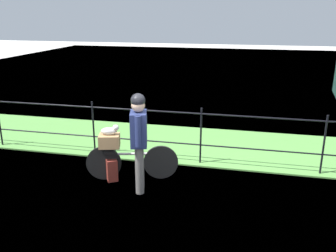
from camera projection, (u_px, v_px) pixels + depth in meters
ground_plane at (183, 210)px, 5.52m from camera, size 60.00×60.00×0.00m
grass_strip at (206, 145)px, 8.16m from camera, size 27.00×2.40×0.03m
harbor_water at (230, 81)px, 15.86m from camera, size 30.00×30.00×0.00m
iron_fence at (201, 132)px, 6.99m from camera, size 18.04×0.04×1.16m
bicycle_main at (131, 162)px, 6.46m from camera, size 1.60×0.47×0.63m
wooden_crate at (109, 141)px, 6.33m from camera, size 0.42×0.38×0.23m
terrier_dog at (110, 130)px, 6.27m from camera, size 0.32×0.21×0.18m
cyclist_person at (139, 134)px, 5.84m from camera, size 0.36×0.52×1.68m
backpack_on_paving at (111, 169)px, 6.48m from camera, size 0.30×0.33×0.40m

